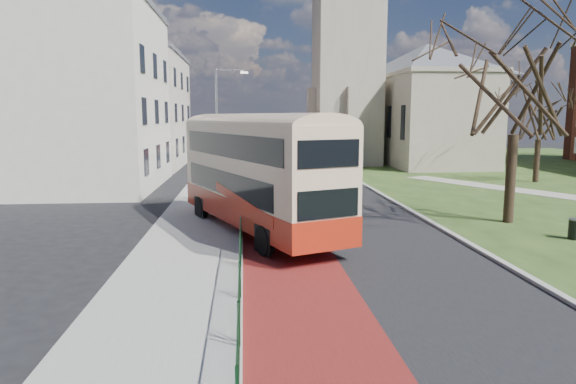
{
  "coord_description": "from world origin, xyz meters",
  "views": [
    {
      "loc": [
        -2.79,
        -15.83,
        5.1
      ],
      "look_at": [
        -0.99,
        5.0,
        2.0
      ],
      "focal_mm": 32.0,
      "sensor_mm": 36.0,
      "label": 1
    }
  ],
  "objects": [
    {
      "name": "litter_bin",
      "position": [
        10.84,
        3.82,
        0.48
      ],
      "size": [
        0.65,
        0.65,
        0.87
      ],
      "rotation": [
        0.0,
        0.0,
        -0.22
      ],
      "color": "black",
      "rests_on": "grass_green"
    },
    {
      "name": "winter_tree_near",
      "position": [
        9.85,
        7.38,
        7.54
      ],
      "size": [
        9.53,
        9.53,
        10.82
      ],
      "rotation": [
        0.0,
        0.0,
        0.37
      ],
      "color": "black",
      "rests_on": "grass_green"
    },
    {
      "name": "winter_tree_far",
      "position": [
        19.75,
        21.86,
        5.9
      ],
      "size": [
        6.47,
        6.47,
        8.46
      ],
      "rotation": [
        0.0,
        0.0,
        0.13
      ],
      "color": "#2F2217",
      "rests_on": "grass_green"
    },
    {
      "name": "bus_lane",
      "position": [
        -1.2,
        20.0,
        0.01
      ],
      "size": [
        3.4,
        120.0,
        0.01
      ],
      "primitive_type": "cube",
      "color": "#591414",
      "rests_on": "ground"
    },
    {
      "name": "streetlamp",
      "position": [
        -4.35,
        18.0,
        4.59
      ],
      "size": [
        2.13,
        0.18,
        8.0
      ],
      "color": "gray",
      "rests_on": "pavement_west"
    },
    {
      "name": "kerb_west",
      "position": [
        -3.0,
        20.0,
        0.07
      ],
      "size": [
        0.25,
        120.0,
        0.13
      ],
      "primitive_type": "cube",
      "color": "#999993",
      "rests_on": "ground"
    },
    {
      "name": "street_block_far",
      "position": [
        -14.0,
        38.0,
        5.76
      ],
      "size": [
        10.3,
        16.3,
        11.5
      ],
      "color": "#B6AC9A",
      "rests_on": "ground"
    },
    {
      "name": "road_carriageway",
      "position": [
        1.5,
        20.0,
        0.01
      ],
      "size": [
        9.0,
        120.0,
        0.01
      ],
      "primitive_type": "cube",
      "color": "black",
      "rests_on": "ground"
    },
    {
      "name": "pedestrian_railing",
      "position": [
        -2.95,
        4.0,
        0.55
      ],
      "size": [
        0.07,
        24.0,
        1.12
      ],
      "color": "#0C351A",
      "rests_on": "ground"
    },
    {
      "name": "kerb_east",
      "position": [
        6.1,
        22.0,
        0.07
      ],
      "size": [
        0.25,
        80.0,
        0.13
      ],
      "primitive_type": "cube",
      "color": "#999993",
      "rests_on": "ground"
    },
    {
      "name": "gothic_church",
      "position": [
        12.56,
        38.0,
        13.13
      ],
      "size": [
        16.38,
        18.0,
        40.0
      ],
      "color": "gray",
      "rests_on": "ground"
    },
    {
      "name": "pavement_west",
      "position": [
        -5.0,
        20.0,
        0.06
      ],
      "size": [
        4.0,
        120.0,
        0.12
      ],
      "primitive_type": "cube",
      "color": "gray",
      "rests_on": "ground"
    },
    {
      "name": "ground",
      "position": [
        0.0,
        0.0,
        0.0
      ],
      "size": [
        160.0,
        160.0,
        0.0
      ],
      "primitive_type": "plane",
      "color": "black",
      "rests_on": "ground"
    },
    {
      "name": "bus",
      "position": [
        -2.25,
        6.4,
        2.85
      ],
      "size": [
        7.08,
        12.1,
        4.99
      ],
      "rotation": [
        0.0,
        0.0,
        0.39
      ],
      "color": "#A5210F",
      "rests_on": "ground"
    },
    {
      "name": "street_block_near",
      "position": [
        -14.0,
        22.0,
        6.51
      ],
      "size": [
        10.3,
        14.3,
        13.0
      ],
      "color": "silver",
      "rests_on": "ground"
    }
  ]
}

